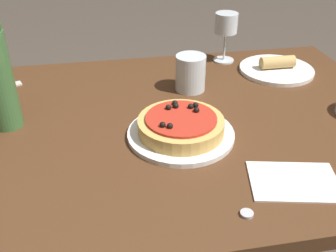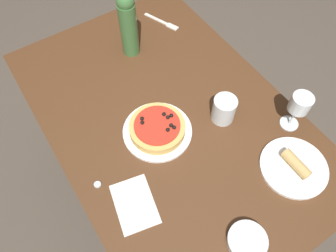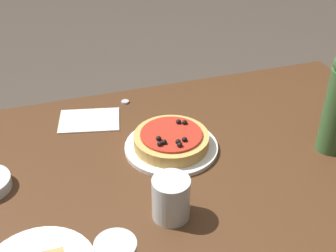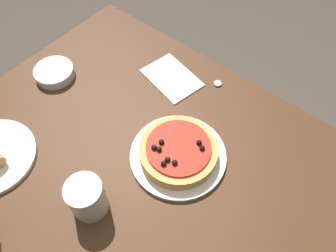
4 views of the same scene
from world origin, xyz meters
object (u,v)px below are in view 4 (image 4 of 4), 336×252
(pizza, at_px, (178,151))
(bottle_cap, at_px, (218,84))
(water_cup, at_px, (87,198))
(side_bowl, at_px, (54,73))
(dining_table, at_px, (172,201))
(dinner_plate, at_px, (178,156))

(pizza, bearing_deg, bottle_cap, 102.91)
(water_cup, xyz_separation_m, side_bowl, (-0.39, 0.22, -0.04))
(dining_table, xyz_separation_m, dinner_plate, (-0.04, 0.08, 0.10))
(dining_table, distance_m, pizza, 0.15)
(water_cup, distance_m, bottle_cap, 0.51)
(dining_table, relative_size, side_bowl, 10.66)
(dinner_plate, bearing_deg, pizza, -92.15)
(pizza, relative_size, side_bowl, 1.67)
(dining_table, distance_m, dinner_plate, 0.13)
(pizza, height_order, water_cup, water_cup)
(bottle_cap, bearing_deg, dinner_plate, -77.07)
(water_cup, bearing_deg, pizza, 71.91)
(dining_table, bearing_deg, dinner_plate, 118.36)
(dinner_plate, xyz_separation_m, side_bowl, (-0.47, -0.02, 0.01))
(water_cup, height_order, bottle_cap, water_cup)
(dining_table, relative_size, water_cup, 12.56)
(pizza, height_order, side_bowl, pizza)
(pizza, distance_m, side_bowl, 0.47)
(pizza, bearing_deg, side_bowl, -178.02)
(side_bowl, relative_size, bottle_cap, 4.99)
(water_cup, bearing_deg, dinner_plate, 71.93)
(dining_table, height_order, bottle_cap, bottle_cap)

